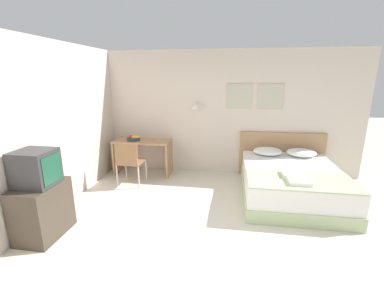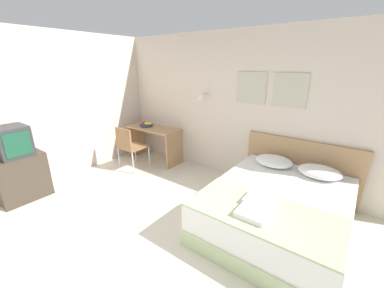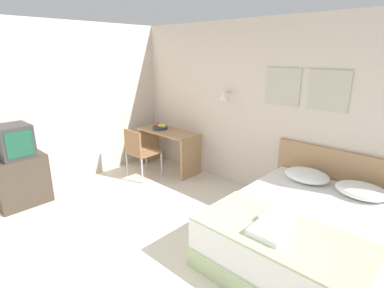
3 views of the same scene
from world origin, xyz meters
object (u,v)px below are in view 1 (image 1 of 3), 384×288
Objects in this scene: headboard at (281,154)px; television at (36,168)px; bed at (290,183)px; tv_stand at (43,210)px; pillow_left at (268,151)px; desk_chair at (129,160)px; fruit_bowl at (133,139)px; folded_towel_mid_bed at (299,181)px; folded_towel_near_foot at (291,174)px; pillow_right at (301,153)px; throw_blanket at (301,180)px; desk at (143,150)px.

television reaches higher than headboard.
tv_stand is (-3.54, -1.70, 0.10)m from bed.
tv_stand is at bearing -142.72° from pillow_left.
desk_chair reaches higher than pillow_left.
desk_chair is (-2.70, -0.69, -0.09)m from pillow_left.
television reaches higher than fruit_bowl.
headboard reaches higher than bed.
pillow_left is 1.50m from folded_towel_mid_bed.
tv_stand is (-0.51, -1.76, -0.17)m from desk_chair.
folded_towel_near_foot is (0.21, -1.19, -0.02)m from pillow_left.
pillow_left is at bearing 1.30° from fruit_bowl.
headboard reaches higher than pillow_right.
pillow_left is at bearing -136.95° from headboard.
throw_blanket is (0.00, -1.64, 0.08)m from headboard.
folded_towel_near_foot is 3.66m from television.
pillow_right is 0.64× the size of desk_chair.
folded_towel_mid_bed is at bearing 15.59° from television.
headboard reaches higher than fruit_bowl.
desk_chair reaches higher than folded_towel_near_foot.
desk_chair is at bearing -77.62° from fruit_bowl.
television reaches higher than throw_blanket.
bed is 2.26× the size of desk_chair.
desk_chair is at bearing 170.22° from folded_towel_near_foot.
bed is 3.98m from television.
bed is 1.28× the size of throw_blanket.
pillow_right is at bearing 0.00° from pillow_left.
desk_chair is at bearing -165.73° from pillow_left.
desk reaches higher than pillow_right.
pillow_right is 1.94× the size of fruit_bowl.
throw_blanket is at bearing -21.83° from fruit_bowl.
bed is at bearing -12.08° from fruit_bowl.
television is (-3.42, -1.25, 0.36)m from folded_towel_near_foot.
headboard is 0.47m from pillow_left.
folded_towel_mid_bed is at bearing -94.37° from bed.
headboard reaches higher than desk_chair.
throw_blanket is 3.42× the size of television.
pillow_right is 1.23× the size of television.
television is (-0.55, -2.42, 0.44)m from desk.
pillow_left reaches higher than folded_towel_near_foot.
fruit_bowl is (-0.18, -0.04, 0.27)m from desk.
desk_chair reaches higher than tv_stand.
pillow_right is (0.33, -0.31, 0.15)m from headboard.
throw_blanket is 2.16× the size of tv_stand.
tv_stand is (-0.38, -2.38, -0.43)m from fruit_bowl.
television is at bearing -142.70° from pillow_left.
folded_towel_near_foot is 1.03× the size of fruit_bowl.
pillow_left reaches higher than bed.
pillow_right reaches higher than folded_towel_mid_bed.
folded_towel_near_foot is at bearing 20.13° from tv_stand.
pillow_left is 1.00× the size of pillow_right.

